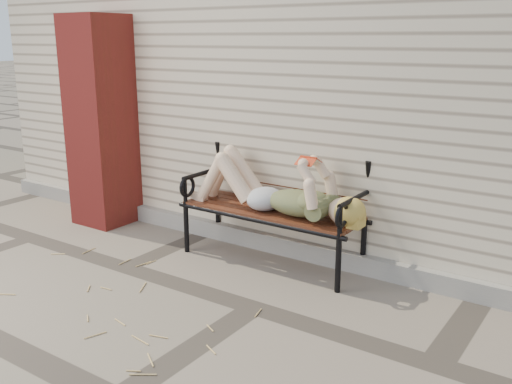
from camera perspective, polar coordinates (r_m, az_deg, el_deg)
The scene contains 7 objects.
ground at distance 3.98m, azimuth -0.22°, elevation -11.49°, with size 80.00×80.00×0.00m, color #75675A.
house_wall at distance 6.27m, azimuth 15.86°, elevation 12.02°, with size 8.00×4.00×3.00m, color beige.
foundation_strip at distance 4.71m, azimuth 6.52°, elevation -6.21°, with size 8.00×0.10×0.15m, color #9C978D.
brick_pillar at distance 5.72m, azimuth -15.22°, elevation 6.77°, with size 0.50×0.50×2.00m, color maroon.
garden_bench at distance 4.64m, azimuth 2.19°, elevation 0.24°, with size 1.63×0.65×1.05m.
reading_woman at distance 4.51m, azimuth 1.47°, elevation 0.30°, with size 1.54×0.35×0.48m.
straw_scatter at distance 4.69m, azimuth -20.80°, elevation -8.16°, with size 2.93×1.59×0.01m.
Camera 1 is at (2.01, -2.93, 1.79)m, focal length 40.00 mm.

